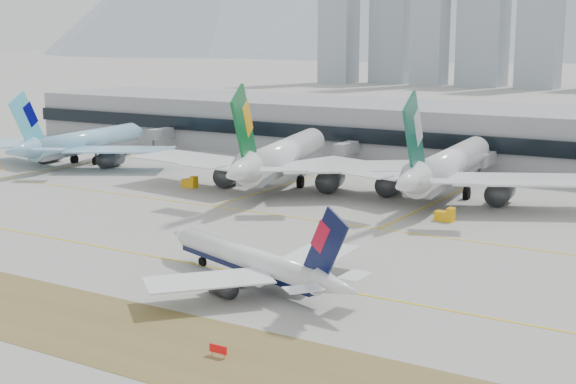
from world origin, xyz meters
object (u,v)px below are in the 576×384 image
Objects in this scene: widebody_korean at (82,143)px; terminal at (459,134)px; widebody_cathay at (447,168)px; taxiing_airliner at (254,262)px; widebody_eva at (281,158)px.

terminal is at bearing -62.94° from widebody_korean.
widebody_cathay is (99.89, 6.45, 0.86)m from widebody_korean.
taxiing_airliner is at bearing 173.81° from widebody_cathay.
widebody_eva is 1.00× the size of widebody_cathay.
terminal is at bearing 11.51° from widebody_cathay.
widebody_cathay is 0.24× the size of terminal.
terminal is at bearing -33.92° from widebody_eva.
widebody_korean is at bearing -14.21° from taxiing_airliner.
widebody_eva is 0.24× the size of terminal.
widebody_cathay is 54.82m from terminal.
widebody_eva is (-35.80, 64.29, 3.37)m from taxiing_airliner.
taxiing_airliner is at bearing -131.33° from widebody_korean.
widebody_cathay is at bearing -72.92° from terminal.
widebody_eva is at bearing -108.93° from terminal.
taxiing_airliner is 0.67× the size of widebody_korean.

